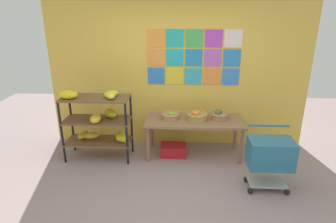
# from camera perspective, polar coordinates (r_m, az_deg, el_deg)

# --- Properties ---
(ground) EXTENTS (9.69, 9.69, 0.00)m
(ground) POSITION_cam_1_polar(r_m,az_deg,el_deg) (3.88, 0.97, -18.12)
(ground) COLOR gray
(back_wall_with_art) EXTENTS (4.52, 0.07, 2.97)m
(back_wall_with_art) POSITION_cam_1_polar(r_m,az_deg,el_deg) (5.01, 1.99, 9.54)
(back_wall_with_art) COLOR gold
(back_wall_with_art) RESTS_ON ground
(banana_shelf_unit) EXTENTS (1.09, 0.51, 1.19)m
(banana_shelf_unit) POSITION_cam_1_polar(r_m,az_deg,el_deg) (4.77, -13.59, -1.50)
(banana_shelf_unit) COLOR black
(banana_shelf_unit) RESTS_ON ground
(display_table) EXTENTS (1.62, 0.67, 0.65)m
(display_table) POSITION_cam_1_polar(r_m,az_deg,el_deg) (4.78, 5.25, -2.45)
(display_table) COLOR #8E684B
(display_table) RESTS_ON ground
(fruit_basket_right) EXTENTS (0.29, 0.29, 0.15)m
(fruit_basket_right) POSITION_cam_1_polar(r_m,az_deg,el_deg) (4.82, 10.15, -0.69)
(fruit_basket_right) COLOR #AD7A5A
(fruit_basket_right) RESTS_ON display_table
(fruit_basket_centre) EXTENTS (0.31, 0.31, 0.13)m
(fruit_basket_centre) POSITION_cam_1_polar(r_m,az_deg,el_deg) (4.76, 0.45, -0.79)
(fruit_basket_centre) COLOR #AF8055
(fruit_basket_centre) RESTS_ON display_table
(fruit_basket_back_right) EXTENTS (0.34, 0.34, 0.17)m
(fruit_basket_back_right) POSITION_cam_1_polar(r_m,az_deg,el_deg) (4.72, 5.78, -0.83)
(fruit_basket_back_right) COLOR #A98B49
(fruit_basket_back_right) RESTS_ON display_table
(produce_crate_under_table) EXTENTS (0.44, 0.30, 0.19)m
(produce_crate_under_table) POSITION_cam_1_polar(r_m,az_deg,el_deg) (4.95, 1.10, -7.66)
(produce_crate_under_table) COLOR red
(produce_crate_under_table) RESTS_ON ground
(shopping_cart) EXTENTS (0.59, 0.42, 0.88)m
(shopping_cart) POSITION_cam_1_polar(r_m,az_deg,el_deg) (4.14, 19.67, -8.23)
(shopping_cart) COLOR black
(shopping_cart) RESTS_ON ground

